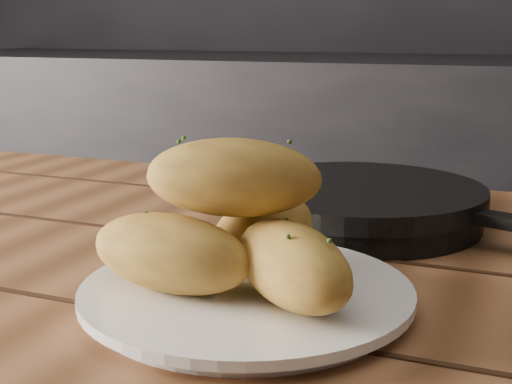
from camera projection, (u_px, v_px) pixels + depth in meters
name	position (u px, v px, depth m)	size (l,w,h in m)	color
counter	(414.00, 248.00, 1.72)	(2.80, 0.60, 0.90)	black
table	(244.00, 381.00, 0.65)	(1.45, 0.91, 0.75)	brown
plate	(247.00, 295.00, 0.57)	(0.27, 0.27, 0.02)	white
bread_rolls	(239.00, 231.00, 0.56)	(0.24, 0.21, 0.12)	gold
skillet	(359.00, 204.00, 0.81)	(0.41, 0.29, 0.05)	black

